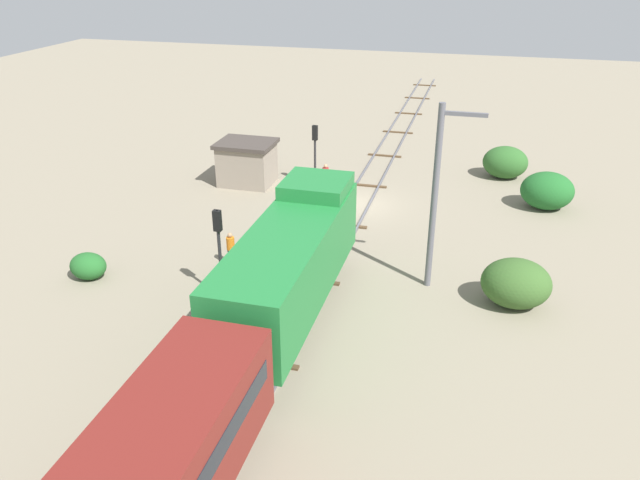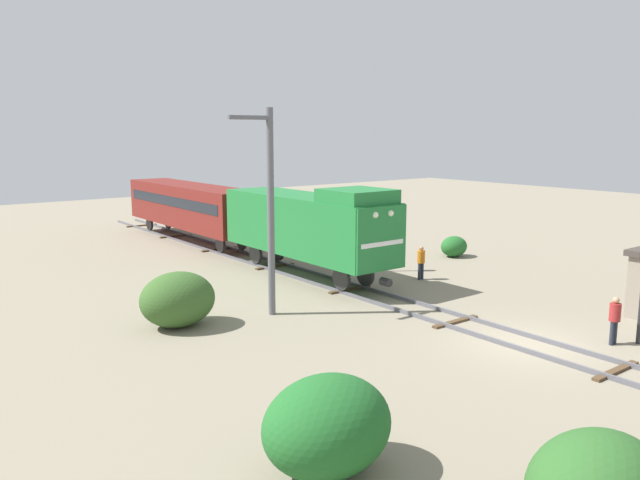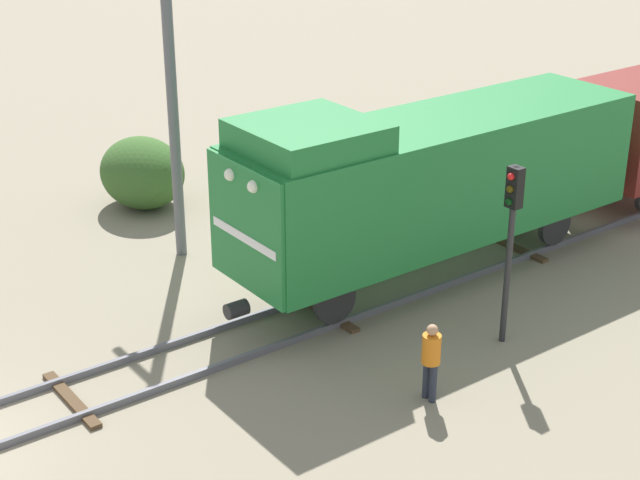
{
  "view_description": "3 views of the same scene",
  "coord_description": "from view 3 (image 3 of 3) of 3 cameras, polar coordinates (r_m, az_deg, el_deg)",
  "views": [
    {
      "loc": [
        -6.68,
        33.3,
        13.9
      ],
      "look_at": [
        0.08,
        8.15,
        1.45
      ],
      "focal_mm": 35.0,
      "sensor_mm": 36.0,
      "label": 1
    },
    {
      "loc": [
        -18.28,
        -12.07,
        7.29
      ],
      "look_at": [
        -0.19,
        11.56,
        2.12
      ],
      "focal_mm": 35.0,
      "sensor_mm": 36.0,
      "label": 2
    },
    {
      "loc": [
        16.38,
        -2.73,
        10.87
      ],
      "look_at": [
        -0.69,
        9.89,
        1.55
      ],
      "focal_mm": 55.0,
      "sensor_mm": 36.0,
      "label": 3
    }
  ],
  "objects": [
    {
      "name": "worker_by_signal",
      "position": [
        19.59,
        6.48,
        -6.74
      ],
      "size": [
        0.38,
        0.38,
        1.7
      ],
      "rotation": [
        0.0,
        0.0,
        1.16
      ],
      "color": "#262B38",
      "rests_on": "ground"
    },
    {
      "name": "traffic_signal_mid",
      "position": [
        21.15,
        11.08,
        0.99
      ],
      "size": [
        0.32,
        0.34,
        4.11
      ],
      "color": "#262628",
      "rests_on": "ground"
    },
    {
      "name": "locomotive",
      "position": [
        23.93,
        6.46,
        3.78
      ],
      "size": [
        2.9,
        11.6,
        4.6
      ],
      "color": "#1E7233",
      "rests_on": "railway_track"
    },
    {
      "name": "bush_mid",
      "position": [
        29.5,
        -10.3,
        3.87
      ],
      "size": [
        2.9,
        2.37,
        2.11
      ],
      "primitive_type": "ellipsoid",
      "color": "#355A26",
      "rests_on": "ground"
    },
    {
      "name": "catenary_mast",
      "position": [
        25.06,
        -8.68,
        8.37
      ],
      "size": [
        1.94,
        0.28,
        8.22
      ],
      "color": "#595960",
      "rests_on": "ground"
    }
  ]
}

